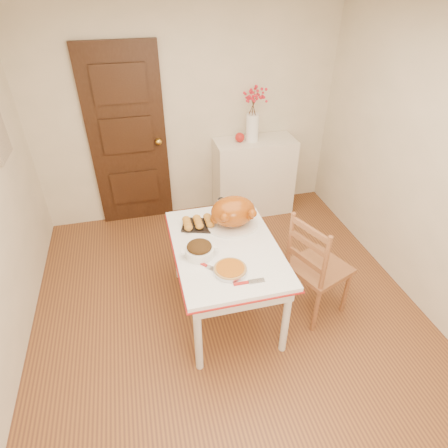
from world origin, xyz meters
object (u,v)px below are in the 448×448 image
object	(u,v)px
sideboard	(254,177)
chair_oak	(319,265)
pumpkin_pie	(230,269)
turkey_platter	(233,213)
kitchen_table	(225,279)

from	to	relation	value
sideboard	chair_oak	distance (m)	1.78
sideboard	pumpkin_pie	distance (m)	2.11
turkey_platter	pumpkin_pie	distance (m)	0.60
kitchen_table	chair_oak	size ratio (longest dim) A/B	1.23
chair_oak	pumpkin_pie	distance (m)	0.90
sideboard	chair_oak	size ratio (longest dim) A/B	0.94
chair_oak	pumpkin_pie	xyz separation A→B (m)	(-0.84, -0.15, 0.27)
turkey_platter	kitchen_table	bearing A→B (deg)	-122.25
kitchen_table	sideboard	bearing A→B (deg)	64.32
kitchen_table	turkey_platter	world-z (taller)	turkey_platter
kitchen_table	chair_oak	xyz separation A→B (m)	(0.80, -0.17, 0.13)
kitchen_table	turkey_platter	bearing A→B (deg)	62.00
sideboard	kitchen_table	world-z (taller)	sideboard
pumpkin_pie	sideboard	bearing A→B (deg)	67.03
sideboard	chair_oak	xyz separation A→B (m)	(0.03, -1.77, 0.03)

